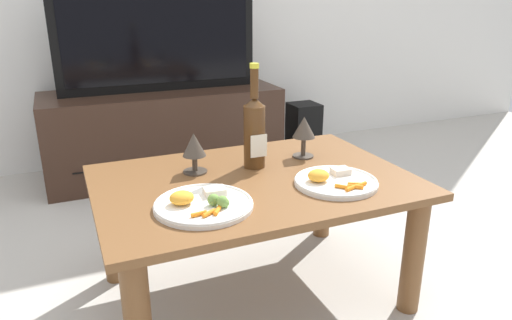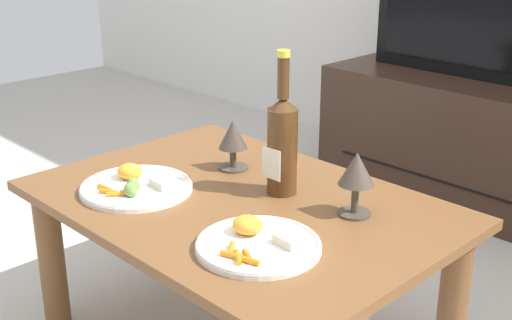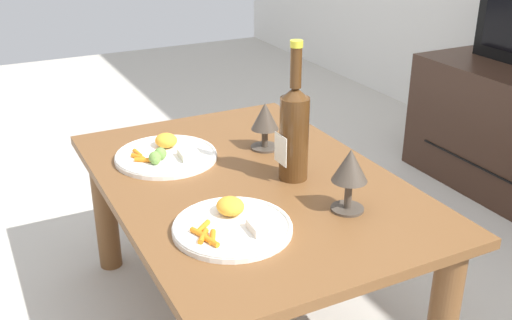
% 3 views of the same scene
% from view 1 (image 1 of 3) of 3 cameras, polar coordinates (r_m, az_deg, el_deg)
% --- Properties ---
extents(ground_plane, '(6.40, 6.40, 0.00)m').
position_cam_1_polar(ground_plane, '(1.72, -0.19, -15.83)').
color(ground_plane, '#B7B2A8').
extents(dining_table, '(1.01, 0.70, 0.44)m').
position_cam_1_polar(dining_table, '(1.55, -0.21, -5.05)').
color(dining_table, brown).
rests_on(dining_table, ground_plane).
extents(tv_stand, '(1.32, 0.49, 0.49)m').
position_cam_1_polar(tv_stand, '(2.79, -11.09, 3.39)').
color(tv_stand, '#382319').
rests_on(tv_stand, ground_plane).
extents(tv_screen, '(1.10, 0.05, 0.60)m').
position_cam_1_polar(tv_screen, '(2.69, -11.84, 14.54)').
color(tv_screen, black).
rests_on(tv_screen, tv_stand).
extents(floor_speaker, '(0.19, 0.19, 0.32)m').
position_cam_1_polar(floor_speaker, '(3.15, 5.82, 3.97)').
color(floor_speaker, black).
rests_on(floor_speaker, ground_plane).
extents(wine_bottle, '(0.07, 0.08, 0.35)m').
position_cam_1_polar(wine_bottle, '(1.58, -0.19, 3.77)').
color(wine_bottle, '#4C2D14').
rests_on(wine_bottle, dining_table).
extents(goblet_left, '(0.08, 0.08, 0.14)m').
position_cam_1_polar(goblet_left, '(1.55, -7.55, 1.56)').
color(goblet_left, '#473D33').
rests_on(goblet_left, dining_table).
extents(goblet_right, '(0.08, 0.08, 0.15)m').
position_cam_1_polar(goblet_right, '(1.70, 5.86, 3.71)').
color(goblet_right, '#473D33').
rests_on(goblet_right, dining_table).
extents(dinner_plate_left, '(0.28, 0.28, 0.05)m').
position_cam_1_polar(dinner_plate_left, '(1.32, -6.45, -5.27)').
color(dinner_plate_left, white).
rests_on(dinner_plate_left, dining_table).
extents(dinner_plate_right, '(0.26, 0.26, 0.05)m').
position_cam_1_polar(dinner_plate_right, '(1.49, 9.56, -2.51)').
color(dinner_plate_right, white).
rests_on(dinner_plate_right, dining_table).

